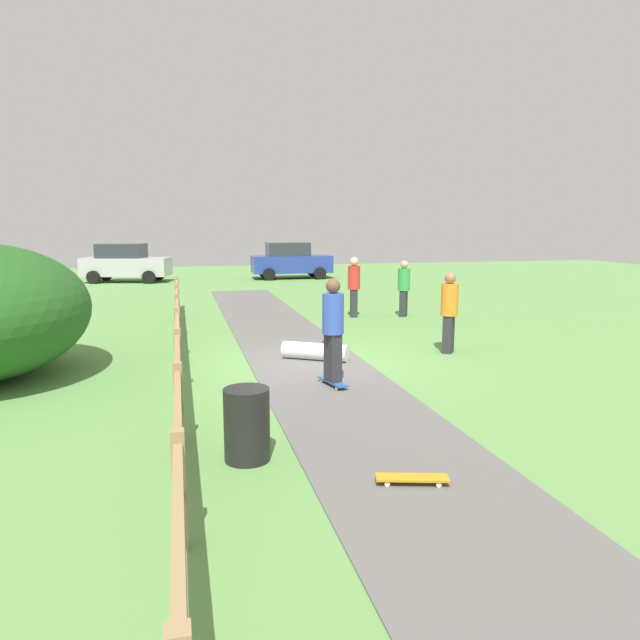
{
  "coord_description": "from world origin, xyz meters",
  "views": [
    {
      "loc": [
        -2.54,
        -11.38,
        2.84
      ],
      "look_at": [
        0.13,
        -0.42,
        1.0
      ],
      "focal_mm": 32.76,
      "sensor_mm": 36.0,
      "label": 1
    }
  ],
  "objects_px": {
    "bystander_green": "(404,286)",
    "bystander_orange": "(449,308)",
    "skater_fallen": "(316,351)",
    "skateboard_loose": "(412,478)",
    "trash_bin": "(247,425)",
    "skater_riding": "(333,326)",
    "parked_car_blue": "(291,261)",
    "parked_car_silver": "(125,263)",
    "bystander_red": "(354,284)"
  },
  "relations": [
    {
      "from": "bystander_orange",
      "to": "parked_car_silver",
      "type": "bearing_deg",
      "value": 113.9
    },
    {
      "from": "skater_fallen",
      "to": "skateboard_loose",
      "type": "bearing_deg",
      "value": -93.39
    },
    {
      "from": "skater_riding",
      "to": "skater_fallen",
      "type": "xyz_separation_m",
      "value": [
        0.19,
        2.09,
        -0.89
      ]
    },
    {
      "from": "skater_fallen",
      "to": "skateboard_loose",
      "type": "height_order",
      "value": "skater_fallen"
    },
    {
      "from": "trash_bin",
      "to": "skater_riding",
      "type": "relative_size",
      "value": 0.47
    },
    {
      "from": "bystander_orange",
      "to": "parked_car_silver",
      "type": "relative_size",
      "value": 0.41
    },
    {
      "from": "skater_riding",
      "to": "skater_fallen",
      "type": "relative_size",
      "value": 1.37
    },
    {
      "from": "skateboard_loose",
      "to": "bystander_red",
      "type": "height_order",
      "value": "bystander_red"
    },
    {
      "from": "skateboard_loose",
      "to": "bystander_green",
      "type": "bearing_deg",
      "value": 68.79
    },
    {
      "from": "skater_fallen",
      "to": "bystander_red",
      "type": "bearing_deg",
      "value": 65.44
    },
    {
      "from": "bystander_orange",
      "to": "skater_riding",
      "type": "bearing_deg",
      "value": -147.22
    },
    {
      "from": "trash_bin",
      "to": "skateboard_loose",
      "type": "height_order",
      "value": "trash_bin"
    },
    {
      "from": "parked_car_silver",
      "to": "trash_bin",
      "type": "bearing_deg",
      "value": -82.12
    },
    {
      "from": "skater_fallen",
      "to": "bystander_orange",
      "type": "bearing_deg",
      "value": -0.09
    },
    {
      "from": "bystander_green",
      "to": "parked_car_silver",
      "type": "relative_size",
      "value": 0.39
    },
    {
      "from": "bystander_red",
      "to": "parked_car_blue",
      "type": "distance_m",
      "value": 13.52
    },
    {
      "from": "skater_riding",
      "to": "skateboard_loose",
      "type": "bearing_deg",
      "value": -92.49
    },
    {
      "from": "skater_riding",
      "to": "skateboard_loose",
      "type": "distance_m",
      "value": 4.19
    },
    {
      "from": "bystander_orange",
      "to": "trash_bin",
      "type": "bearing_deg",
      "value": -135.5
    },
    {
      "from": "bystander_orange",
      "to": "skateboard_loose",
      "type": "bearing_deg",
      "value": -119.01
    },
    {
      "from": "trash_bin",
      "to": "skater_riding",
      "type": "bearing_deg",
      "value": 57.55
    },
    {
      "from": "parked_car_blue",
      "to": "bystander_red",
      "type": "bearing_deg",
      "value": -92.44
    },
    {
      "from": "skateboard_loose",
      "to": "bystander_green",
      "type": "distance_m",
      "value": 12.19
    },
    {
      "from": "bystander_red",
      "to": "skateboard_loose",
      "type": "bearing_deg",
      "value": -103.83
    },
    {
      "from": "skater_fallen",
      "to": "skater_riding",
      "type": "bearing_deg",
      "value": -95.14
    },
    {
      "from": "bystander_green",
      "to": "parked_car_blue",
      "type": "height_order",
      "value": "parked_car_blue"
    },
    {
      "from": "trash_bin",
      "to": "skater_riding",
      "type": "distance_m",
      "value": 3.52
    },
    {
      "from": "skater_riding",
      "to": "bystander_red",
      "type": "height_order",
      "value": "skater_riding"
    },
    {
      "from": "bystander_green",
      "to": "bystander_orange",
      "type": "distance_m",
      "value": 5.28
    },
    {
      "from": "bystander_orange",
      "to": "skater_fallen",
      "type": "bearing_deg",
      "value": 179.91
    },
    {
      "from": "bystander_red",
      "to": "bystander_orange",
      "type": "xyz_separation_m",
      "value": [
        0.55,
        -5.46,
        -0.03
      ]
    },
    {
      "from": "bystander_red",
      "to": "bystander_green",
      "type": "relative_size",
      "value": 1.06
    },
    {
      "from": "bystander_red",
      "to": "parked_car_silver",
      "type": "bearing_deg",
      "value": 120.17
    },
    {
      "from": "skateboard_loose",
      "to": "parked_car_silver",
      "type": "height_order",
      "value": "parked_car_silver"
    },
    {
      "from": "bystander_green",
      "to": "bystander_orange",
      "type": "bearing_deg",
      "value": -100.79
    },
    {
      "from": "trash_bin",
      "to": "bystander_red",
      "type": "height_order",
      "value": "bystander_red"
    },
    {
      "from": "trash_bin",
      "to": "bystander_orange",
      "type": "distance_m",
      "value": 7.16
    },
    {
      "from": "parked_car_blue",
      "to": "skater_riding",
      "type": "bearing_deg",
      "value": -98.79
    },
    {
      "from": "skater_fallen",
      "to": "parked_car_blue",
      "type": "xyz_separation_m",
      "value": [
        3.07,
        18.96,
        0.76
      ]
    },
    {
      "from": "skater_riding",
      "to": "skater_fallen",
      "type": "distance_m",
      "value": 2.28
    },
    {
      "from": "trash_bin",
      "to": "bystander_green",
      "type": "distance_m",
      "value": 11.88
    },
    {
      "from": "skater_riding",
      "to": "bystander_orange",
      "type": "bearing_deg",
      "value": 32.78
    },
    {
      "from": "bystander_orange",
      "to": "parked_car_silver",
      "type": "distance_m",
      "value": 20.76
    },
    {
      "from": "trash_bin",
      "to": "bystander_green",
      "type": "bearing_deg",
      "value": 59.18
    },
    {
      "from": "bystander_red",
      "to": "bystander_orange",
      "type": "distance_m",
      "value": 5.49
    },
    {
      "from": "skater_fallen",
      "to": "bystander_red",
      "type": "relative_size",
      "value": 0.75
    },
    {
      "from": "bystander_green",
      "to": "bystander_orange",
      "type": "relative_size",
      "value": 0.97
    },
    {
      "from": "skater_fallen",
      "to": "bystander_red",
      "type": "distance_m",
      "value": 6.06
    },
    {
      "from": "trash_bin",
      "to": "bystander_green",
      "type": "xyz_separation_m",
      "value": [
        6.08,
        10.19,
        0.52
      ]
    },
    {
      "from": "skateboard_loose",
      "to": "bystander_green",
      "type": "xyz_separation_m",
      "value": [
        4.4,
        11.34,
        0.88
      ]
    }
  ]
}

